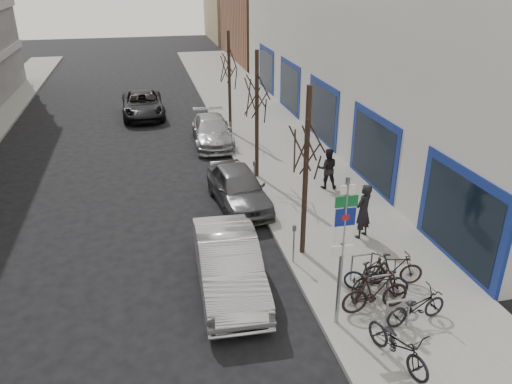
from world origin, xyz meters
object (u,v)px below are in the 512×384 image
parked_car_front (229,264)px  parked_car_back (212,131)px  meter_back (230,132)px  bike_far_curb (417,304)px  bike_near_right (376,292)px  bike_mid_inner (371,275)px  pedestrian_far (327,168)px  bike_near_left (399,341)px  tree_mid (257,85)px  tree_far (229,59)px  meter_mid (254,173)px  pedestrian_near (363,211)px  parked_car_mid (238,187)px  bike_mid_curb (376,276)px  meter_front (294,240)px  highway_sign_pole (343,244)px  lane_car (143,105)px  tree_near (307,133)px  bike_far_inner (393,269)px  bike_rack (378,285)px

parked_car_front → parked_car_back: (1.38, 12.85, -0.11)m
meter_back → bike_far_curb: size_ratio=0.72×
bike_near_right → bike_mid_inner: 0.83m
meter_back → parked_car_front: (-2.13, -11.72, -0.11)m
bike_near_right → pedestrian_far: bearing=-13.3°
bike_mid_inner → parked_car_front: (-3.76, 1.24, 0.10)m
bike_near_left → bike_mid_inner: bearing=62.6°
tree_mid → tree_far: 6.50m
meter_mid → parked_car_back: 6.68m
pedestrian_near → tree_far: bearing=-111.8°
bike_mid_inner → parked_car_mid: bearing=-10.2°
bike_near_left → bike_near_right: 1.90m
bike_mid_curb → parked_car_front: parked_car_front is taller
meter_front → parked_car_mid: size_ratio=0.28×
highway_sign_pole → pedestrian_far: size_ratio=2.45×
meter_back → bike_near_left: size_ratio=0.65×
highway_sign_pole → parked_car_back: (-1.00, 15.14, -1.76)m
tree_far → parked_car_mid: 9.60m
lane_car → bike_near_left: bearing=-78.2°
tree_near → parked_car_front: 4.37m
highway_sign_pole → tree_far: 16.59m
bike_near_left → bike_far_inner: (1.33, 2.85, -0.07)m
bike_far_curb → bike_far_inner: 1.65m
tree_mid → parked_car_back: bearing=103.2°
highway_sign_pole → bike_rack: 2.36m
bike_mid_inner → highway_sign_pole: bearing=96.6°
bike_far_inner → pedestrian_far: size_ratio=1.00×
meter_mid → lane_car: lane_car is taller
bike_rack → lane_car: (-5.79, 20.69, 0.07)m
bike_near_left → parked_car_mid: size_ratio=0.43×
bike_near_right → parked_car_front: 4.08m
bike_near_right → parked_car_back: size_ratio=0.40×
tree_near → parked_car_mid: bearing=107.3°
tree_far → parked_car_back: 3.86m
tree_near → bike_near_right: tree_near is taller
bike_far_curb → parked_car_back: parked_car_back is taller
bike_far_curb → tree_mid: bearing=0.3°
meter_back → bike_mid_curb: bearing=-82.2°
bike_near_left → pedestrian_near: (1.61, 5.64, 0.36)m
meter_front → parked_car_mid: (-0.83, 4.60, -0.15)m
parked_car_mid → pedestrian_far: bearing=3.3°
tree_far → meter_back: size_ratio=4.33×
tree_near → parked_car_mid: (-1.28, 4.10, -3.34)m
bike_far_curb → meter_front: bearing=23.7°
bike_mid_curb → parked_car_mid: size_ratio=0.40×
bike_rack → meter_back: size_ratio=1.78×
bike_near_left → lane_car: 23.50m
bike_near_right → bike_far_curb: bearing=-131.2°
tree_far → meter_front: tree_far is taller
bike_rack → pedestrian_far: (1.31, 7.54, 0.35)m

